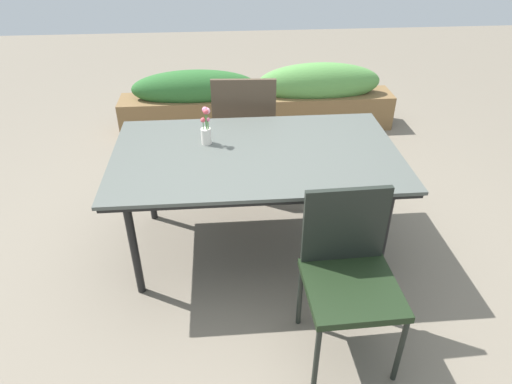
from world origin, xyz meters
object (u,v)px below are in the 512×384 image
at_px(flower_vase, 206,129).
at_px(planter_box, 259,100).
at_px(chair_near_right, 349,268).
at_px(dining_table, 256,159).
at_px(chair_far_side, 244,125).

relative_size(flower_vase, planter_box, 0.09).
relative_size(chair_near_right, flower_vase, 3.63).
relative_size(dining_table, chair_near_right, 1.97).
distance_m(chair_far_side, flower_vase, 0.80).
bearing_deg(dining_table, chair_far_side, 91.84).
height_order(chair_near_right, flower_vase, flower_vase).
bearing_deg(flower_vase, chair_near_right, -54.50).
height_order(chair_far_side, planter_box, chair_far_side).
relative_size(dining_table, planter_box, 0.64).
xyz_separation_m(chair_far_side, planter_box, (0.21, 1.09, -0.23)).
height_order(chair_near_right, planter_box, chair_near_right).
bearing_deg(flower_vase, planter_box, 74.62).
bearing_deg(chair_near_right, dining_table, -66.42).
distance_m(dining_table, flower_vase, 0.37).
xyz_separation_m(dining_table, flower_vase, (-0.30, 0.14, 0.15)).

